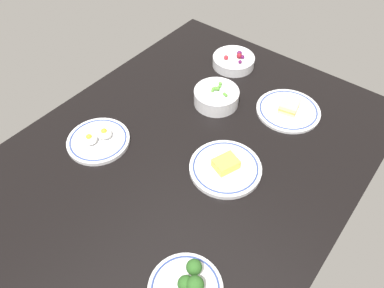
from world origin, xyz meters
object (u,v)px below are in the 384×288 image
object	(u,v)px
plate_sandwich	(288,110)
bowl_berries	(234,61)
plate_eggs	(98,140)
bowl_peas	(216,96)
plate_cheese	(225,167)
plate_broccoli	(187,287)

from	to	relation	value
plate_sandwich	bowl_berries	bearing A→B (deg)	-109.40
plate_eggs	plate_sandwich	size ratio (longest dim) A/B	0.91
bowl_peas	plate_sandwich	xyz separation A→B (cm)	(-12.19, 23.11, -2.11)
plate_eggs	bowl_berries	bearing A→B (deg)	170.01
bowl_peas	plate_sandwich	size ratio (longest dim) A/B	0.72
plate_eggs	plate_cheese	distance (cm)	42.99
plate_cheese	plate_eggs	bearing A→B (deg)	-67.43
plate_sandwich	plate_cheese	world-z (taller)	plate_cheese
plate_broccoli	bowl_berries	size ratio (longest dim) A/B	1.08
plate_broccoli	bowl_berries	distance (cm)	93.37
plate_broccoli	bowl_peas	distance (cm)	69.23
plate_eggs	plate_sandwich	world-z (taller)	plate_eggs
bowl_peas	plate_cheese	xyz separation A→B (cm)	(23.64, 20.57, -1.95)
plate_broccoli	bowl_berries	world-z (taller)	plate_broccoli
plate_broccoli	bowl_peas	bearing A→B (deg)	-150.04
plate_broccoli	plate_eggs	bearing A→B (deg)	-110.28
plate_broccoli	plate_cheese	bearing A→B (deg)	-158.93
plate_broccoli	plate_cheese	distance (cm)	38.95
plate_eggs	plate_sandwich	bearing A→B (deg)	141.09
bowl_peas	plate_sandwich	distance (cm)	26.21
plate_broccoli	plate_eggs	distance (cm)	57.25
bowl_berries	plate_sandwich	bearing A→B (deg)	70.60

